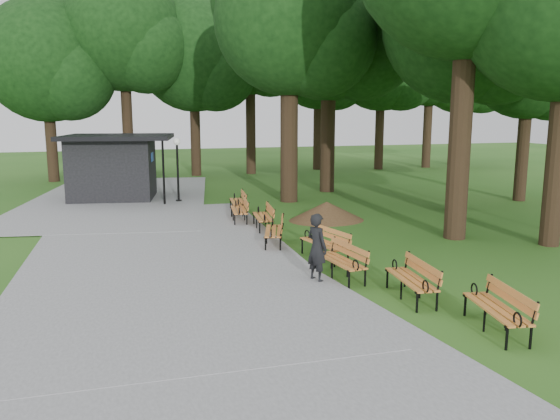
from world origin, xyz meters
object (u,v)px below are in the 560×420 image
object	(u,v)px
kiosk	(113,167)
lawn_tree_4	(329,22)
dirt_mound	(327,211)
bench_2	(340,261)
person	(317,248)
lawn_tree_5	(530,61)
lawn_tree_2	(289,20)
bench_1	(411,280)
bench_4	(274,231)
lamp_post	(177,156)
bench_6	(239,210)
bench_3	(324,244)
bench_7	(237,202)
bench_5	(263,217)
bench_0	(496,309)
lawn_tree_1	(465,22)

from	to	relation	value
kiosk	lawn_tree_4	distance (m)	12.82
dirt_mound	bench_2	size ratio (longest dim) A/B	1.29
person	lawn_tree_5	world-z (taller)	lawn_tree_5
dirt_mound	lawn_tree_4	world-z (taller)	lawn_tree_4
lawn_tree_2	lawn_tree_4	world-z (taller)	lawn_tree_4
bench_1	bench_4	world-z (taller)	same
person	lamp_post	size ratio (longest dim) A/B	0.58
bench_6	person	bearing A→B (deg)	9.28
bench_3	lawn_tree_2	distance (m)	12.70
bench_7	lawn_tree_4	distance (m)	11.00
bench_7	lamp_post	bearing A→B (deg)	-141.93
bench_1	bench_7	distance (m)	11.62
bench_3	bench_5	xyz separation A→B (m)	(-0.59, 4.35, 0.00)
bench_5	bench_7	bearing A→B (deg)	-170.58
bench_0	bench_1	world-z (taller)	same
lamp_post	bench_5	xyz separation A→B (m)	(2.12, -6.90, -1.69)
kiosk	lawn_tree_5	distance (m)	19.80
kiosk	bench_3	xyz separation A→B (m)	(5.54, -13.09, -1.09)
lawn_tree_2	bench_3	bearing A→B (deg)	-102.65
bench_1	lawn_tree_2	bearing A→B (deg)	179.88
bench_2	lawn_tree_4	bearing A→B (deg)	152.83
lawn_tree_4	lawn_tree_5	size ratio (longest dim) A/B	1.38
bench_1	bench_5	world-z (taller)	same
lawn_tree_4	lawn_tree_5	bearing A→B (deg)	-36.60
bench_0	lawn_tree_1	distance (m)	15.15
bench_0	lawn_tree_4	xyz separation A→B (m)	(4.01, 18.23, 8.10)
lawn_tree_4	lawn_tree_1	bearing A→B (deg)	-66.63
kiosk	lamp_post	distance (m)	3.43
lawn_tree_1	bench_0	bearing A→B (deg)	-121.65
bench_1	lawn_tree_1	xyz separation A→B (m)	(7.57, 9.26, 7.21)
bench_5	bench_7	size ratio (longest dim) A/B	1.00
dirt_mound	lawn_tree_1	xyz separation A→B (m)	(5.96, 0.38, 7.28)
person	lawn_tree_2	world-z (taller)	lawn_tree_2
bench_0	lawn_tree_4	distance (m)	20.35
lawn_tree_1	lawn_tree_5	size ratio (longest dim) A/B	1.21
lawn_tree_4	bench_6	bearing A→B (deg)	-133.78
lamp_post	bench_4	distance (m)	9.58
lamp_post	lawn_tree_4	world-z (taller)	lawn_tree_4
bench_6	bench_1	bearing A→B (deg)	18.09
lawn_tree_5	kiosk	bearing A→B (deg)	161.26
bench_2	lawn_tree_5	xyz separation A→B (m)	(12.94, 8.72, 5.95)
lawn_tree_4	bench_1	bearing A→B (deg)	-105.88
bench_5	bench_6	distance (m)	1.67
lawn_tree_5	lamp_post	bearing A→B (deg)	164.25
dirt_mound	bench_1	bearing A→B (deg)	-100.29
bench_1	bench_5	size ratio (longest dim) A/B	1.00
bench_1	bench_0	bearing A→B (deg)	22.28
kiosk	lawn_tree_5	bearing A→B (deg)	-8.57
lamp_post	dirt_mound	distance (m)	7.98
bench_1	bench_5	distance (m)	8.11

